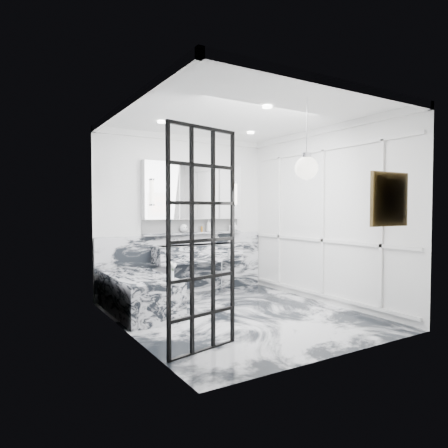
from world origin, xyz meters
TOP-DOWN VIEW (x-y plane):
  - floor at (0.00, 0.00)m, footprint 3.60×3.60m
  - ceiling at (0.00, 0.00)m, footprint 3.60×3.60m
  - wall_back at (0.00, 1.80)m, footprint 3.60×0.00m
  - wall_front at (0.00, -1.80)m, footprint 3.60×0.00m
  - wall_left at (-1.60, 0.00)m, footprint 0.00×3.60m
  - wall_right at (1.60, 0.00)m, footprint 0.00×3.60m
  - marble_clad_back at (0.00, 1.78)m, footprint 3.18×0.05m
  - marble_clad_left at (-1.59, 0.00)m, footprint 0.02×3.56m
  - panel_molding at (1.58, 0.00)m, footprint 0.03×3.40m
  - soap_bottle_a at (0.44, 1.71)m, footprint 0.09×0.09m
  - soap_bottle_b at (0.93, 1.71)m, footprint 0.10×0.10m
  - soap_bottle_c at (1.00, 1.71)m, footprint 0.16×0.16m
  - face_pot at (-0.06, 1.71)m, footprint 0.14×0.14m
  - amber_bottle at (0.30, 1.71)m, footprint 0.04×0.04m
  - flower_vase at (-0.92, 0.30)m, footprint 0.08×0.08m
  - crittall_door at (-1.11, -0.96)m, footprint 0.87×0.23m
  - artwork at (0.84, -1.76)m, footprint 0.51×0.05m
  - pendant_light at (0.02, -1.29)m, footprint 0.26×0.26m
  - trough_sink at (0.15, 1.55)m, footprint 1.60×0.45m
  - ledge at (0.15, 1.72)m, footprint 1.90×0.14m
  - subway_tile at (0.15, 1.78)m, footprint 1.90×0.03m
  - mirror_cabinet at (0.15, 1.73)m, footprint 1.90×0.16m
  - sconce_left at (-0.67, 1.63)m, footprint 0.07×0.07m
  - sconce_right at (0.97, 1.63)m, footprint 0.07×0.07m
  - bathtub at (-1.18, 0.90)m, footprint 0.75×1.65m

SIDE VIEW (x-z plane):
  - floor at x=0.00m, z-range 0.00..0.00m
  - bathtub at x=-1.18m, z-range 0.00..0.55m
  - marble_clad_back at x=0.00m, z-range 0.00..1.05m
  - flower_vase at x=-0.92m, z-range 0.55..0.67m
  - trough_sink at x=0.15m, z-range 0.58..0.88m
  - ledge at x=0.15m, z-range 1.05..1.09m
  - amber_bottle at x=0.30m, z-range 1.09..1.19m
  - face_pot at x=-0.06m, z-range 1.09..1.24m
  - soap_bottle_c at x=1.00m, z-range 1.09..1.25m
  - soap_bottle_b at x=0.93m, z-range 1.09..1.25m
  - crittall_door at x=-1.11m, z-range 0.00..2.35m
  - soap_bottle_a at x=0.44m, z-range 1.09..1.31m
  - subway_tile at x=0.15m, z-range 1.09..1.32m
  - panel_molding at x=1.58m, z-range 0.15..2.45m
  - marble_clad_left at x=-1.59m, z-range 0.00..2.68m
  - wall_back at x=0.00m, z-range -0.40..3.20m
  - wall_front at x=0.00m, z-range -0.40..3.20m
  - wall_left at x=-1.60m, z-range -0.40..3.20m
  - wall_right at x=1.60m, z-range -0.40..3.20m
  - artwork at x=0.84m, z-range 1.36..1.87m
  - sconce_left at x=-0.67m, z-range 1.58..1.98m
  - sconce_right at x=0.97m, z-range 1.58..1.98m
  - mirror_cabinet at x=0.15m, z-range 1.32..2.32m
  - pendant_light at x=0.02m, z-range 1.83..2.09m
  - ceiling at x=0.00m, z-range 2.80..2.80m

